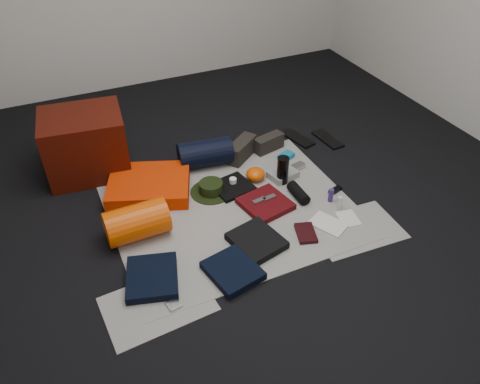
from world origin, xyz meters
name	(u,v)px	position (x,y,z in m)	size (l,w,h in m)	color
floor	(233,212)	(0.00, 0.00, -0.01)	(4.50, 4.50, 0.02)	black
newspaper_mat	(233,211)	(0.00, 0.00, 0.00)	(1.60, 1.30, 0.01)	#B0ABA2
newspaper_sheet_front_left	(158,304)	(-0.70, -0.55, 0.00)	(0.58, 0.40, 0.00)	#B0ABA2
newspaper_sheet_front_right	(355,229)	(0.65, -0.50, 0.00)	(0.58, 0.40, 0.00)	#B0ABA2
red_cabinet	(86,144)	(-0.79, 0.89, 0.24)	(0.57, 0.48, 0.48)	#450D05
sleeping_pad	(149,185)	(-0.46, 0.45, 0.06)	(0.56, 0.46, 0.10)	red
stuff_sack	(137,222)	(-0.65, 0.02, 0.12)	(0.23, 0.23, 0.39)	#DC4703
sack_strap_left	(121,227)	(-0.75, 0.02, 0.11)	(0.22, 0.22, 0.03)	black
sack_strap_right	(153,219)	(-0.55, 0.02, 0.11)	(0.22, 0.22, 0.03)	black
navy_duffel	(205,153)	(0.03, 0.59, 0.11)	(0.21, 0.21, 0.40)	black
boonie_brim	(211,192)	(-0.06, 0.25, 0.01)	(0.30, 0.30, 0.01)	black
boonie_crown	(211,187)	(-0.06, 0.25, 0.05)	(0.17, 0.17, 0.07)	black
hiking_boot_left	(242,149)	(0.33, 0.57, 0.08)	(0.30, 0.11, 0.15)	#2A2520
hiking_boot_right	(269,143)	(0.57, 0.58, 0.07)	(0.25, 0.09, 0.13)	#2A2520
flip_flop_left	(298,138)	(0.87, 0.63, 0.01)	(0.11, 0.31, 0.02)	black
flip_flop_right	(328,139)	(1.09, 0.51, 0.01)	(0.11, 0.31, 0.02)	black
trousers_navy_a	(152,277)	(-0.68, -0.38, 0.03)	(0.29, 0.33, 0.05)	black
trousers_navy_b	(233,270)	(-0.23, -0.52, 0.03)	(0.27, 0.31, 0.05)	black
trousers_charcoal	(257,241)	(0.00, -0.36, 0.03)	(0.27, 0.31, 0.05)	black
black_tshirt	(232,187)	(0.09, 0.23, 0.02)	(0.27, 0.25, 0.03)	black
red_shirt	(265,204)	(0.22, -0.05, 0.03)	(0.30, 0.30, 0.04)	#4A080B
orange_stuff_sack	(256,174)	(0.30, 0.26, 0.05)	(0.14, 0.14, 0.09)	#DC4703
first_aid_pouch	(283,174)	(0.49, 0.20, 0.03)	(0.20, 0.15, 0.05)	gray
water_bottle	(283,170)	(0.46, 0.15, 0.11)	(0.08, 0.08, 0.21)	black
speaker	(298,193)	(0.48, -0.06, 0.05)	(0.08, 0.08, 0.20)	black
compact_camera	(298,167)	(0.65, 0.25, 0.03)	(0.10, 0.06, 0.04)	#A1A1A6
cyan_case	(286,156)	(0.64, 0.41, 0.03)	(0.12, 0.08, 0.04)	#10719F
toiletry_purple	(331,195)	(0.66, -0.19, 0.06)	(0.03, 0.03, 0.10)	navy
toiletry_clear	(339,203)	(0.67, -0.28, 0.05)	(0.03, 0.03, 0.10)	#B9BEB8
paperback_book	(306,233)	(0.33, -0.41, 0.02)	(0.12, 0.18, 0.03)	black
map_booklet	(328,224)	(0.51, -0.39, 0.01)	(0.16, 0.23, 0.01)	silver
map_printout	(348,218)	(0.66, -0.40, 0.01)	(0.12, 0.16, 0.01)	silver
sunglasses	(335,190)	(0.75, -0.11, 0.02)	(0.10, 0.04, 0.03)	black
key_cluster	(174,305)	(-0.62, -0.60, 0.01)	(0.07, 0.07, 0.01)	#A1A1A6
tape_roll	(233,181)	(0.11, 0.26, 0.05)	(0.05, 0.05, 0.04)	white
energy_bar_a	(259,201)	(0.18, -0.03, 0.05)	(0.10, 0.04, 0.01)	#A1A1A6
energy_bar_b	(269,197)	(0.26, -0.03, 0.05)	(0.10, 0.04, 0.01)	#A1A1A6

